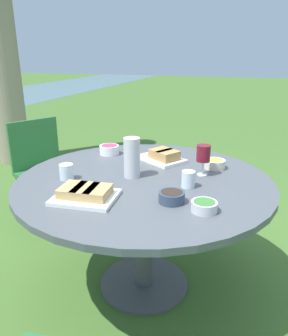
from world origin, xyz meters
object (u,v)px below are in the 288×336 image
Objects in this scene: dining_table at (144,193)px; chair_near_left at (43,164)px; wine_glass at (203,154)px; water_pitcher at (132,157)px.

dining_table is 1.25m from chair_near_left.
wine_glass is (-0.44, -1.42, 0.35)m from chair_near_left.
chair_near_left is 1.23m from water_pitcher.
water_pitcher reaches higher than chair_near_left.
chair_near_left is 3.84× the size of water_pitcher.
dining_table is 0.23m from water_pitcher.
chair_near_left reaches higher than dining_table.
water_pitcher is 1.27× the size of wine_glass.
wine_glass reaches higher than dining_table.
water_pitcher reaches higher than wine_glass.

